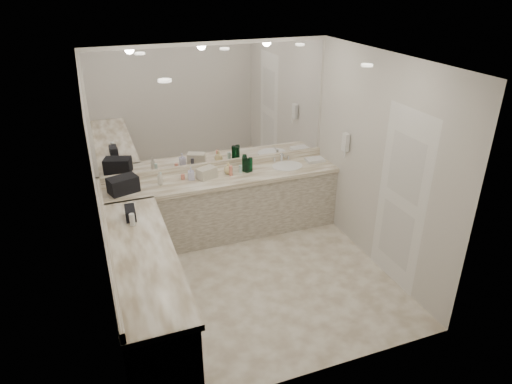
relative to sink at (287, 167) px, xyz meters
name	(u,v)px	position (x,y,z in m)	size (l,w,h in m)	color
floor	(254,281)	(-0.95, -1.20, -0.90)	(3.20, 3.20, 0.00)	silver
ceiling	(254,61)	(-0.95, -1.20, 1.71)	(3.20, 3.20, 0.00)	white
wall_back	(216,141)	(-0.95, 0.30, 0.41)	(3.20, 0.02, 2.60)	beige
wall_left	(100,208)	(-2.55, -1.20, 0.41)	(0.02, 3.00, 2.60)	beige
wall_right	(379,164)	(0.65, -1.20, 0.41)	(0.02, 3.00, 2.60)	beige
vanity_back_base	(224,207)	(-0.95, 0.00, -0.48)	(3.20, 0.60, 0.84)	beige
vanity_back_top	(223,178)	(-0.95, -0.01, -0.03)	(3.20, 0.64, 0.06)	white
vanity_left_base	(145,292)	(-2.25, -1.50, -0.48)	(0.60, 2.40, 0.84)	beige
vanity_left_top	(142,255)	(-2.24, -1.50, -0.03)	(0.64, 2.42, 0.06)	white
backsplash_back	(217,165)	(-0.95, 0.28, 0.05)	(3.20, 0.04, 0.10)	white
backsplash_left	(107,238)	(-2.53, -1.20, 0.05)	(0.04, 3.00, 0.10)	white
mirror_back	(214,107)	(-0.95, 0.29, 0.88)	(3.12, 0.01, 1.55)	white
mirror_left	(94,163)	(-2.54, -1.20, 0.88)	(0.01, 2.92, 1.55)	white
sink	(287,167)	(0.00, 0.00, 0.00)	(0.44, 0.44, 0.03)	white
faucet	(281,157)	(0.00, 0.21, 0.07)	(0.24, 0.16, 0.14)	silver
wall_phone	(346,142)	(0.61, -0.50, 0.46)	(0.06, 0.10, 0.24)	white
door	(401,200)	(0.64, -1.70, 0.16)	(0.02, 0.82, 2.10)	white
black_toiletry_bag	(123,185)	(-2.25, -0.05, 0.11)	(0.35, 0.22, 0.20)	black
black_bag_spill	(130,213)	(-2.25, -0.76, 0.07)	(0.11, 0.24, 0.13)	black
cream_cosmetic_case	(207,173)	(-1.17, 0.01, 0.08)	(0.25, 0.15, 0.14)	beige
hand_towel	(315,160)	(0.45, 0.03, 0.03)	(0.26, 0.17, 0.04)	white
lotion_left	(132,220)	(-2.25, -0.93, 0.07)	(0.06, 0.06, 0.14)	white
soap_bottle_a	(160,178)	(-1.78, 0.02, 0.09)	(0.07, 0.07, 0.18)	beige
soap_bottle_b	(191,173)	(-1.38, 0.03, 0.09)	(0.08, 0.08, 0.18)	silver
soap_bottle_c	(228,168)	(-0.85, 0.05, 0.08)	(0.12, 0.12, 0.16)	#E7D08B
green_bottle_0	(245,162)	(-0.59, 0.12, 0.11)	(0.06, 0.06, 0.21)	#0A4D26
green_bottle_1	(245,164)	(-0.62, 0.06, 0.10)	(0.07, 0.07, 0.20)	#0A4D26
green_bottle_2	(250,165)	(-0.55, 0.02, 0.10)	(0.06, 0.06, 0.20)	#0A4D26
green_bottle_3	(247,166)	(-0.60, 0.01, 0.10)	(0.07, 0.07, 0.19)	#0A4D26
amenity_bottle_0	(231,171)	(-0.84, -0.03, 0.08)	(0.05, 0.05, 0.14)	#E57F66
amenity_bottle_1	(126,189)	(-2.22, -0.03, 0.04)	(0.05, 0.05, 0.07)	#E0B28C
amenity_bottle_2	(200,174)	(-1.24, 0.06, 0.06)	(0.04, 0.04, 0.10)	#3F3F4C
amenity_bottle_3	(183,177)	(-1.48, 0.08, 0.04)	(0.05, 0.05, 0.06)	#E57F66
amenity_bottle_4	(241,169)	(-0.69, 0.03, 0.06)	(0.05, 0.05, 0.10)	silver
amenity_bottle_5	(160,177)	(-1.76, 0.12, 0.06)	(0.04, 0.04, 0.12)	silver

